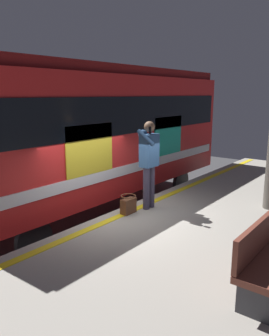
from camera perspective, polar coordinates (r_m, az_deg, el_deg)
The scene contains 8 objects.
ground_plane at distance 7.54m, azimuth -3.24°, elevation -15.13°, with size 25.02×25.02×0.00m, color #3D3D3F.
platform at distance 6.27m, azimuth 11.27°, elevation -15.72°, with size 14.86×4.05×1.11m, color #9E998E.
safety_line at distance 6.91m, azimuth -1.47°, elevation -7.68°, with size 14.56×0.16×0.01m, color yellow.
track_rail_near at distance 8.56m, azimuth -11.57°, elevation -11.25°, with size 19.31×0.08×0.16m, color slate.
track_rail_far at distance 9.63m, azimuth -17.18°, elevation -8.83°, with size 19.31×0.08×0.16m, color slate.
train_carriage at distance 9.56m, azimuth -7.26°, elevation 6.75°, with size 9.01×3.08×4.03m.
passenger at distance 6.96m, azimuth 2.46°, elevation 1.77°, with size 0.57×0.55×1.84m.
handbag at distance 6.86m, azimuth -1.05°, elevation -6.29°, with size 0.34×0.31×0.38m.
Camera 1 is at (4.98, 4.45, 3.49)m, focal length 35.91 mm.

